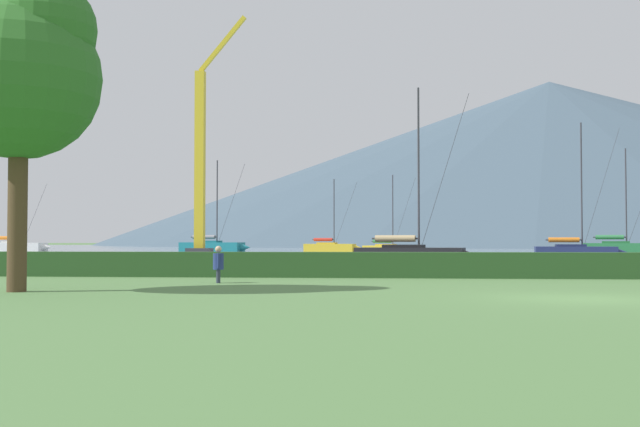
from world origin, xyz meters
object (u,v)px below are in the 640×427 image
object	(u,v)px
sailboat_slip_0	(390,249)
sailboat_slip_1	(577,251)
sailboat_slip_4	(213,246)
sailboat_slip_6	(621,247)
sailboat_slip_7	(18,246)
sailboat_slip_3	(412,254)
person_seated_viewer	(218,263)
park_tree	(24,69)
dock_crane	(201,174)
sailboat_slip_8	(331,247)

from	to	relation	value
sailboat_slip_0	sailboat_slip_1	size ratio (longest dim) A/B	0.82
sailboat_slip_0	sailboat_slip_4	xyz separation A→B (m)	(-22.07, 7.69, 0.20)
sailboat_slip_6	sailboat_slip_7	distance (m)	74.77
sailboat_slip_3	sailboat_slip_7	bearing A→B (deg)	145.32
person_seated_viewer	park_tree	world-z (taller)	park_tree
sailboat_slip_1	sailboat_slip_6	size ratio (longest dim) A/B	0.96
sailboat_slip_3	dock_crane	bearing A→B (deg)	144.59
sailboat_slip_0	sailboat_slip_4	bearing A→B (deg)	179.95
sailboat_slip_8	person_seated_viewer	xyz separation A→B (m)	(2.99, -78.00, 0.05)
sailboat_slip_7	park_tree	size ratio (longest dim) A/B	1.06
sailboat_slip_3	sailboat_slip_8	xyz separation A→B (m)	(-9.77, 55.99, 0.00)
sailboat_slip_7	person_seated_viewer	world-z (taller)	sailboat_slip_7
sailboat_slip_6	sailboat_slip_8	size ratio (longest dim) A/B	1.19
sailboat_slip_1	sailboat_slip_7	bearing A→B (deg)	156.36
sailboat_slip_1	park_tree	distance (m)	50.43
sailboat_slip_7	sailboat_slip_4	bearing A→B (deg)	-2.23
sailboat_slip_3	sailboat_slip_8	world-z (taller)	sailboat_slip_3
sailboat_slip_3	park_tree	world-z (taller)	sailboat_slip_3
sailboat_slip_0	sailboat_slip_7	distance (m)	50.15
sailboat_slip_3	park_tree	bearing A→B (deg)	-101.09
person_seated_viewer	sailboat_slip_7	bearing A→B (deg)	107.93
sailboat_slip_0	sailboat_slip_8	distance (m)	16.23
sailboat_slip_1	sailboat_slip_6	world-z (taller)	sailboat_slip_6
sailboat_slip_6	sailboat_slip_7	size ratio (longest dim) A/B	1.20
sailboat_slip_4	sailboat_slip_7	xyz separation A→B (m)	(-26.92, 3.04, -0.05)
sailboat_slip_4	person_seated_viewer	distance (m)	73.54
sailboat_slip_8	dock_crane	distance (m)	38.61
park_tree	sailboat_slip_1	bearing A→B (deg)	60.88
sailboat_slip_4	dock_crane	size ratio (longest dim) A/B	0.55
sailboat_slip_6	sailboat_slip_8	distance (m)	36.48
sailboat_slip_4	sailboat_slip_6	bearing A→B (deg)	-1.26
sailboat_slip_0	sailboat_slip_7	xyz separation A→B (m)	(-48.99, 10.73, 0.15)
dock_crane	sailboat_slip_0	bearing A→B (deg)	55.50
sailboat_slip_1	person_seated_viewer	bearing A→B (deg)	-111.75
person_seated_viewer	dock_crane	world-z (taller)	dock_crane
sailboat_slip_3	park_tree	xyz separation A→B (m)	(-11.17, -27.20, 5.62)
sailboat_slip_3	sailboat_slip_7	size ratio (longest dim) A/B	1.14
person_seated_viewer	sailboat_slip_0	bearing A→B (deg)	72.94
sailboat_slip_1	sailboat_slip_3	size ratio (longest dim) A/B	1.01
sailboat_slip_3	dock_crane	size ratio (longest dim) A/B	0.51
sailboat_slip_1	sailboat_slip_4	bearing A→B (deg)	144.13
sailboat_slip_1	dock_crane	world-z (taller)	dock_crane
sailboat_slip_4	sailboat_slip_7	bearing A→B (deg)	-175.58
dock_crane	sailboat_slip_6	bearing A→B (deg)	27.09
sailboat_slip_3	sailboat_slip_8	bearing A→B (deg)	111.14
sailboat_slip_3	sailboat_slip_6	bearing A→B (deg)	71.29
sailboat_slip_1	sailboat_slip_0	bearing A→B (deg)	126.57
person_seated_viewer	sailboat_slip_1	bearing A→B (deg)	49.92
sailboat_slip_0	sailboat_slip_6	distance (m)	24.75
sailboat_slip_8	park_tree	size ratio (longest dim) A/B	1.08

